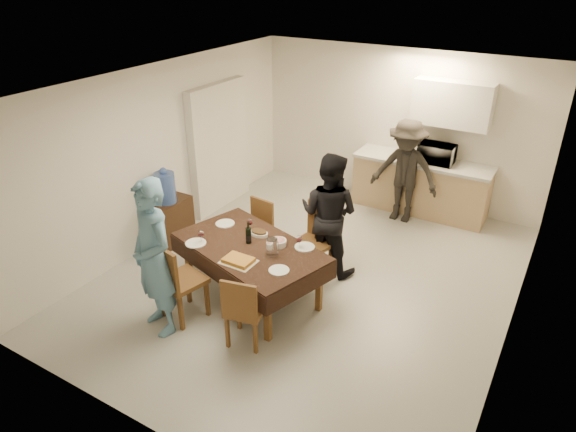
# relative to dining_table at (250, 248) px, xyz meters

# --- Properties ---
(floor) EXTENTS (5.00, 6.00, 0.02)m
(floor) POSITION_rel_dining_table_xyz_m (0.47, 0.79, -0.70)
(floor) COLOR #A5A5A1
(floor) RESTS_ON ground
(ceiling) EXTENTS (5.00, 6.00, 0.02)m
(ceiling) POSITION_rel_dining_table_xyz_m (0.47, 0.79, 1.90)
(ceiling) COLOR white
(ceiling) RESTS_ON wall_back
(wall_back) EXTENTS (5.00, 0.02, 2.60)m
(wall_back) POSITION_rel_dining_table_xyz_m (0.47, 3.79, 0.60)
(wall_back) COLOR silver
(wall_back) RESTS_ON floor
(wall_front) EXTENTS (5.00, 0.02, 2.60)m
(wall_front) POSITION_rel_dining_table_xyz_m (0.47, -2.21, 0.60)
(wall_front) COLOR silver
(wall_front) RESTS_ON floor
(wall_left) EXTENTS (0.02, 6.00, 2.60)m
(wall_left) POSITION_rel_dining_table_xyz_m (-2.03, 0.79, 0.60)
(wall_left) COLOR silver
(wall_left) RESTS_ON floor
(wall_right) EXTENTS (0.02, 6.00, 2.60)m
(wall_right) POSITION_rel_dining_table_xyz_m (2.97, 0.79, 0.60)
(wall_right) COLOR silver
(wall_right) RESTS_ON floor
(stub_partition) EXTENTS (0.15, 1.40, 2.10)m
(stub_partition) POSITION_rel_dining_table_xyz_m (-1.95, 1.99, 0.35)
(stub_partition) COLOR silver
(stub_partition) RESTS_ON floor
(kitchen_base_cabinet) EXTENTS (2.20, 0.60, 0.86)m
(kitchen_base_cabinet) POSITION_rel_dining_table_xyz_m (1.07, 3.47, -0.27)
(kitchen_base_cabinet) COLOR tan
(kitchen_base_cabinet) RESTS_ON floor
(kitchen_worktop) EXTENTS (2.24, 0.64, 0.05)m
(kitchen_worktop) POSITION_rel_dining_table_xyz_m (1.07, 3.47, 0.19)
(kitchen_worktop) COLOR #B1B1AC
(kitchen_worktop) RESTS_ON kitchen_base_cabinet
(upper_cabinet) EXTENTS (1.20, 0.34, 0.70)m
(upper_cabinet) POSITION_rel_dining_table_xyz_m (1.37, 3.61, 1.15)
(upper_cabinet) COLOR silver
(upper_cabinet) RESTS_ON wall_back
(dining_table) EXTENTS (2.10, 1.58, 0.73)m
(dining_table) POSITION_rel_dining_table_xyz_m (0.00, 0.00, 0.00)
(dining_table) COLOR black
(dining_table) RESTS_ON floor
(chair_near_left) EXTENTS (0.56, 0.57, 0.56)m
(chair_near_left) POSITION_rel_dining_table_xyz_m (-0.45, -0.85, -0.07)
(chair_near_left) COLOR brown
(chair_near_left) RESTS_ON floor
(chair_near_right) EXTENTS (0.49, 0.49, 0.48)m
(chair_near_right) POSITION_rel_dining_table_xyz_m (0.45, -0.83, -0.15)
(chair_near_right) COLOR brown
(chair_near_right) RESTS_ON floor
(chair_far_left) EXTENTS (0.44, 0.44, 0.47)m
(chair_far_left) POSITION_rel_dining_table_xyz_m (-0.45, 0.67, -0.16)
(chair_far_left) COLOR brown
(chair_far_left) RESTS_ON floor
(chair_far_right) EXTENTS (0.56, 0.56, 0.55)m
(chair_far_right) POSITION_rel_dining_table_xyz_m (0.45, 0.65, -0.07)
(chair_far_right) COLOR brown
(chair_far_right) RESTS_ON floor
(console) EXTENTS (0.37, 0.73, 0.68)m
(console) POSITION_rel_dining_table_xyz_m (-1.81, 0.50, -0.36)
(console) COLOR #332011
(console) RESTS_ON floor
(water_jug) EXTENTS (0.30, 0.30, 0.45)m
(water_jug) POSITION_rel_dining_table_xyz_m (-1.81, 0.50, 0.21)
(water_jug) COLOR #4466BC
(water_jug) RESTS_ON console
(wine_bottle) EXTENTS (0.07, 0.07, 0.29)m
(wine_bottle) POSITION_rel_dining_table_xyz_m (-0.05, 0.05, 0.18)
(wine_bottle) COLOR black
(wine_bottle) RESTS_ON dining_table
(water_pitcher) EXTENTS (0.14, 0.14, 0.21)m
(water_pitcher) POSITION_rel_dining_table_xyz_m (0.35, -0.05, 0.14)
(water_pitcher) COLOR white
(water_pitcher) RESTS_ON dining_table
(savoury_tart) EXTENTS (0.39, 0.30, 0.05)m
(savoury_tart) POSITION_rel_dining_table_xyz_m (0.10, -0.38, 0.06)
(savoury_tart) COLOR #BE8538
(savoury_tart) RESTS_ON dining_table
(salad_bowl) EXTENTS (0.20, 0.20, 0.08)m
(salad_bowl) POSITION_rel_dining_table_xyz_m (0.30, 0.18, 0.07)
(salad_bowl) COLOR white
(salad_bowl) RESTS_ON dining_table
(mushroom_dish) EXTENTS (0.22, 0.22, 0.04)m
(mushroom_dish) POSITION_rel_dining_table_xyz_m (-0.05, 0.28, 0.05)
(mushroom_dish) COLOR white
(mushroom_dish) RESTS_ON dining_table
(wine_glass_a) EXTENTS (0.08, 0.08, 0.17)m
(wine_glass_a) POSITION_rel_dining_table_xyz_m (-0.55, -0.25, 0.12)
(wine_glass_a) COLOR white
(wine_glass_a) RESTS_ON dining_table
(wine_glass_b) EXTENTS (0.08, 0.08, 0.17)m
(wine_glass_b) POSITION_rel_dining_table_xyz_m (0.55, 0.25, 0.12)
(wine_glass_b) COLOR white
(wine_glass_b) RESTS_ON dining_table
(wine_glass_c) EXTENTS (0.09, 0.09, 0.19)m
(wine_glass_c) POSITION_rel_dining_table_xyz_m (-0.20, 0.30, 0.13)
(wine_glass_c) COLOR white
(wine_glass_c) RESTS_ON dining_table
(plate_near_left) EXTENTS (0.26, 0.26, 0.01)m
(plate_near_left) POSITION_rel_dining_table_xyz_m (-0.60, -0.30, 0.04)
(plate_near_left) COLOR white
(plate_near_left) RESTS_ON dining_table
(plate_near_right) EXTENTS (0.24, 0.24, 0.01)m
(plate_near_right) POSITION_rel_dining_table_xyz_m (0.60, -0.30, 0.04)
(plate_near_right) COLOR white
(plate_near_right) RESTS_ON dining_table
(plate_far_left) EXTENTS (0.25, 0.25, 0.01)m
(plate_far_left) POSITION_rel_dining_table_xyz_m (-0.60, 0.30, 0.04)
(plate_far_left) COLOR white
(plate_far_left) RESTS_ON dining_table
(plate_far_right) EXTENTS (0.25, 0.25, 0.01)m
(plate_far_right) POSITION_rel_dining_table_xyz_m (0.60, 0.30, 0.04)
(plate_far_right) COLOR white
(plate_far_right) RESTS_ON dining_table
(microwave) EXTENTS (0.56, 0.38, 0.31)m
(microwave) POSITION_rel_dining_table_xyz_m (1.27, 3.47, 0.37)
(microwave) COLOR silver
(microwave) RESTS_ON kitchen_worktop
(person_near) EXTENTS (0.79, 0.65, 1.86)m
(person_near) POSITION_rel_dining_table_xyz_m (-0.55, -1.05, 0.24)
(person_near) COLOR #5786A8
(person_near) RESTS_ON floor
(person_far) EXTENTS (0.84, 0.66, 1.69)m
(person_far) POSITION_rel_dining_table_xyz_m (0.55, 1.05, 0.15)
(person_far) COLOR black
(person_far) RESTS_ON floor
(person_kitchen) EXTENTS (1.09, 0.62, 1.68)m
(person_kitchen) POSITION_rel_dining_table_xyz_m (0.92, 3.02, 0.15)
(person_kitchen) COLOR black
(person_kitchen) RESTS_ON floor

